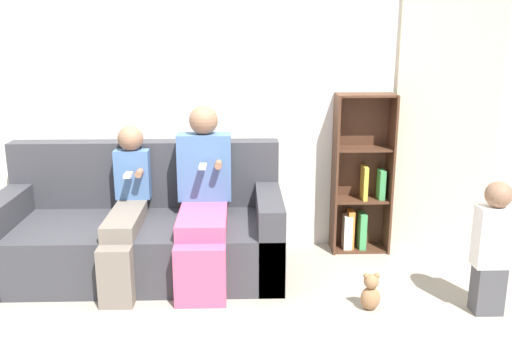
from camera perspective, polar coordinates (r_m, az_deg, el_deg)
name	(u,v)px	position (r m, az deg, el deg)	size (l,w,h in m)	color
ground_plane	(167,305)	(3.73, -9.38, -13.77)	(14.00, 14.00, 0.00)	#9E9384
back_wall	(177,93)	(4.36, -8.30, 8.04)	(10.00, 0.06, 2.55)	silver
curtain_panel	(447,119)	(4.61, 19.43, 5.18)	(0.84, 0.04, 2.14)	beige
couch	(142,232)	(4.16, -11.96, -6.40)	(2.08, 0.92, 0.92)	#38383D
adult_seated	(203,194)	(3.90, -5.58, -2.47)	(0.40, 0.86, 1.22)	#DB4C75
child_seated	(126,207)	(3.96, -13.53, -3.74)	(0.26, 0.88, 1.07)	#70665B
toddler_standing	(493,246)	(3.72, 23.64, -7.32)	(0.23, 0.16, 0.87)	#47474C
bookshelf	(361,186)	(4.46, 10.95, -1.59)	(0.46, 0.23, 1.28)	#4C2D1E
teddy_bear	(371,292)	(3.65, 11.98, -12.45)	(0.13, 0.10, 0.26)	#936B47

